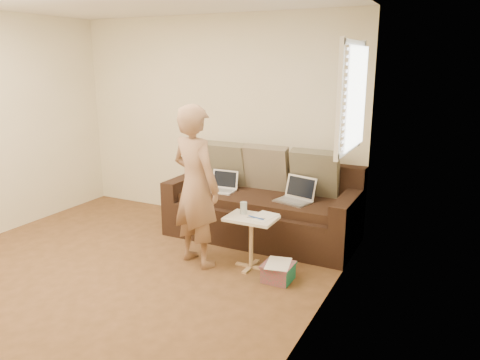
{
  "coord_description": "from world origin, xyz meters",
  "views": [
    {
      "loc": [
        2.97,
        -2.94,
        2.04
      ],
      "look_at": [
        0.8,
        1.4,
        0.78
      ],
      "focal_mm": 34.44,
      "sensor_mm": 36.0,
      "label": 1
    }
  ],
  "objects": [
    {
      "name": "laptop_white",
      "position": [
        0.39,
        1.7,
        0.52
      ],
      "size": [
        0.34,
        0.26,
        0.24
      ],
      "primitive_type": null,
      "rotation": [
        0.0,
        0.0,
        0.05
      ],
      "color": "white",
      "rests_on": "sofa"
    },
    {
      "name": "pillow_right",
      "position": [
        1.45,
        2.02,
        0.79
      ],
      "size": [
        0.55,
        0.28,
        0.57
      ],
      "primitive_type": null,
      "rotation": [
        0.26,
        0.0,
        0.0
      ],
      "color": "brown",
      "rests_on": "sofa"
    },
    {
      "name": "wall_back",
      "position": [
        0.0,
        2.25,
        1.3
      ],
      "size": [
        4.0,
        0.0,
        4.0
      ],
      "primitive_type": "plane",
      "rotation": [
        1.57,
        0.0,
        0.0
      ],
      "color": "beige",
      "rests_on": "ground"
    },
    {
      "name": "paper_on_table",
      "position": [
        1.24,
        1.03,
        0.54
      ],
      "size": [
        0.25,
        0.33,
        0.0
      ],
      "primitive_type": null,
      "rotation": [
        0.0,
        0.0,
        -0.14
      ],
      "color": "white",
      "rests_on": "side_table"
    },
    {
      "name": "scissors",
      "position": [
        1.2,
        0.94,
        0.55
      ],
      "size": [
        0.19,
        0.13,
        0.02
      ],
      "primitive_type": null,
      "rotation": [
        0.0,
        0.0,
        0.15
      ],
      "color": "silver",
      "rests_on": "side_table"
    },
    {
      "name": "wall_right",
      "position": [
        2.0,
        0.0,
        1.3
      ],
      "size": [
        0.0,
        4.5,
        4.5
      ],
      "primitive_type": "plane",
      "rotation": [
        1.57,
        0.0,
        -1.57
      ],
      "color": "beige",
      "rests_on": "ground"
    },
    {
      "name": "drinking_glass",
      "position": [
        1.03,
        1.03,
        0.6
      ],
      "size": [
        0.07,
        0.07,
        0.12
      ],
      "primitive_type": null,
      "color": "silver",
      "rests_on": "side_table"
    },
    {
      "name": "window_blinds",
      "position": [
        1.95,
        1.5,
        1.7
      ],
      "size": [
        0.12,
        0.88,
        1.08
      ],
      "primitive_type": null,
      "color": "white",
      "rests_on": "wall_right"
    },
    {
      "name": "person",
      "position": [
        0.59,
        0.83,
        0.82
      ],
      "size": [
        0.69,
        0.57,
        1.65
      ],
      "primitive_type": "imported",
      "rotation": [
        0.0,
        0.0,
        2.84
      ],
      "color": "#8D674D",
      "rests_on": "ground"
    },
    {
      "name": "striped_box",
      "position": [
        1.5,
        0.82,
        0.09
      ],
      "size": [
        0.28,
        0.28,
        0.18
      ],
      "primitive_type": null,
      "color": "#D21F46",
      "rests_on": "ground"
    },
    {
      "name": "laptop_silver",
      "position": [
        1.31,
        1.68,
        0.52
      ],
      "size": [
        0.44,
        0.36,
        0.26
      ],
      "primitive_type": null,
      "rotation": [
        0.0,
        0.0,
        -0.25
      ],
      "color": "#B7BABC",
      "rests_on": "sofa"
    },
    {
      "name": "pillow_left",
      "position": [
        0.3,
        2.01,
        0.79
      ],
      "size": [
        0.55,
        0.29,
        0.57
      ],
      "primitive_type": null,
      "rotation": [
        0.28,
        0.0,
        0.0
      ],
      "color": "brown",
      "rests_on": "sofa"
    },
    {
      "name": "floor",
      "position": [
        0.0,
        0.0,
        0.0
      ],
      "size": [
        4.5,
        4.5,
        0.0
      ],
      "primitive_type": "plane",
      "color": "#4E361D",
      "rests_on": "ground"
    },
    {
      "name": "sofa",
      "position": [
        0.9,
        1.77,
        0.42
      ],
      "size": [
        2.2,
        0.95,
        0.85
      ],
      "primitive_type": null,
      "color": "black",
      "rests_on": "ground"
    },
    {
      "name": "side_table",
      "position": [
        1.14,
        0.97,
        0.27
      ],
      "size": [
        0.49,
        0.35,
        0.54
      ],
      "primitive_type": null,
      "color": "silver",
      "rests_on": "ground"
    },
    {
      "name": "pillow_mid",
      "position": [
        0.85,
        2.02,
        0.79
      ],
      "size": [
        0.55,
        0.27,
        0.57
      ],
      "primitive_type": null,
      "rotation": [
        0.24,
        0.0,
        0.0
      ],
      "color": "#6A614C",
      "rests_on": "sofa"
    }
  ]
}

